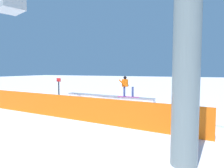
# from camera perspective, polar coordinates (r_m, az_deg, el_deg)

# --- Properties ---
(ground_plane) EXTENTS (120.00, 120.00, 0.00)m
(ground_plane) POSITION_cam_1_polar(r_m,az_deg,el_deg) (14.09, -1.35, -6.08)
(ground_plane) COLOR white
(grind_box) EXTENTS (6.94, 1.16, 0.67)m
(grind_box) POSITION_cam_1_polar(r_m,az_deg,el_deg) (14.04, -1.35, -4.86)
(grind_box) COLOR white
(grind_box) RESTS_ON ground_plane
(snowboarder) EXTENTS (1.50, 0.55, 1.43)m
(snowboarder) POSITION_cam_1_polar(r_m,az_deg,el_deg) (13.20, 4.16, -0.45)
(snowboarder) COLOR #CB258D
(snowboarder) RESTS_ON grind_box
(safety_fence) EXTENTS (12.98, 1.24, 1.20)m
(safety_fence) POSITION_cam_1_polar(r_m,az_deg,el_deg) (10.13, -12.08, -6.79)
(safety_fence) COLOR orange
(safety_fence) RESTS_ON ground_plane
(trail_marker) EXTENTS (0.40, 0.10, 1.83)m
(trail_marker) POSITION_cam_1_polar(r_m,az_deg,el_deg) (16.69, -15.40, -1.21)
(trail_marker) COLOR #262628
(trail_marker) RESTS_ON ground_plane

